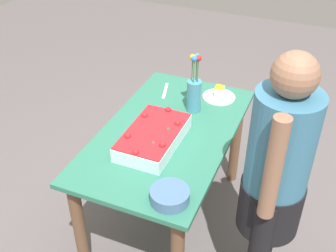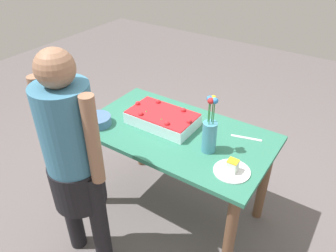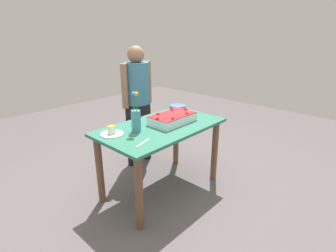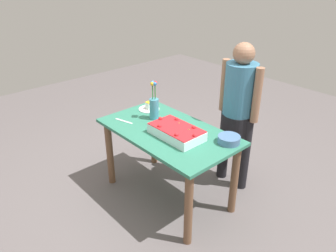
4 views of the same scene
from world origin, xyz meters
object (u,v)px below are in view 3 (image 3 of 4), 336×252
Objects in this scene: sheet_cake at (172,118)px; person_standing at (138,99)px; flower_vase at (136,118)px; fruit_bowl at (178,108)px; cake_knife at (143,143)px; serving_plate_with_slice at (112,132)px.

person_standing reaches higher than sheet_cake.
flower_vase reaches higher than fruit_bowl.
cake_knife is 1.03m from fruit_bowl.
person_standing is at bearing -146.27° from serving_plate_with_slice.
cake_knife is 1.11m from person_standing.
flower_vase reaches higher than cake_knife.
flower_vase is at bearing -135.45° from cake_knife.
flower_vase is (-0.21, 0.10, 0.11)m from serving_plate_with_slice.
serving_plate_with_slice is 1.06× the size of cake_knife.
cake_knife is at bearing -38.76° from person_standing.
sheet_cake is 0.43m from flower_vase.
sheet_cake is at bearing 34.12° from fruit_bowl.
serving_plate_with_slice is 1.00m from fruit_bowl.
sheet_cake reaches higher than serving_plate_with_slice.
serving_plate_with_slice reaches higher than cake_knife.
fruit_bowl is at bearing -171.06° from cake_knife.
serving_plate_with_slice is at bearing 3.55° from fruit_bowl.
serving_plate_with_slice is 0.14× the size of person_standing.
serving_plate_with_slice is (0.62, -0.19, -0.03)m from sheet_cake.
sheet_cake is at bearing 167.60° from flower_vase.
serving_plate_with_slice is 1.12× the size of fruit_bowl.
cake_knife is at bearing 59.83° from flower_vase.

